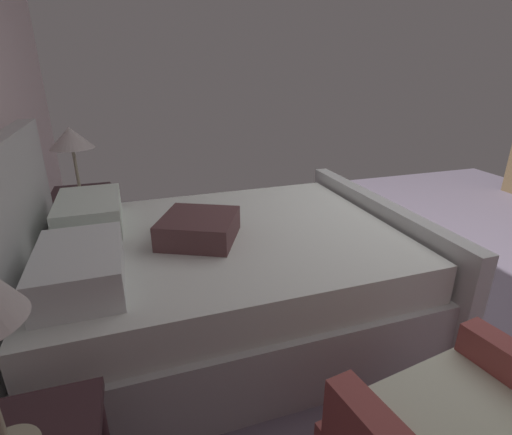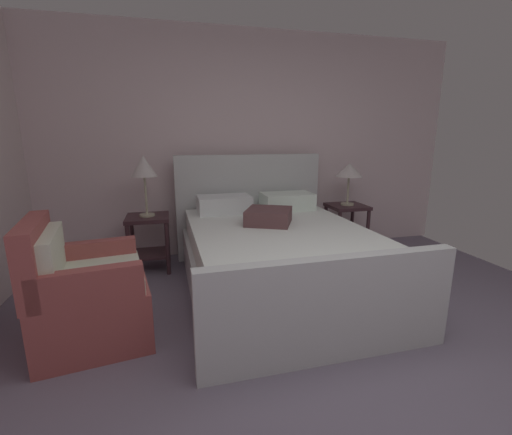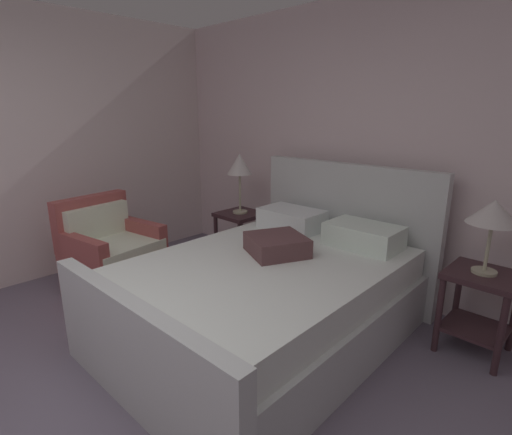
# 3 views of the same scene
# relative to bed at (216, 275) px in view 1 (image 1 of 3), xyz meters

# --- Properties ---
(ground_plane) EXTENTS (5.02, 5.92, 0.02)m
(ground_plane) POSITION_rel_bed_xyz_m (0.11, -1.75, -0.36)
(ground_plane) COLOR slate
(bed) EXTENTS (1.76, 2.28, 1.22)m
(bed) POSITION_rel_bed_xyz_m (0.00, 0.00, 0.00)
(bed) COLOR silver
(bed) RESTS_ON ground
(nightstand_right) EXTENTS (0.44, 0.44, 0.60)m
(nightstand_right) POSITION_rel_bed_xyz_m (1.18, 0.83, 0.05)
(nightstand_right) COLOR #3B2429
(nightstand_right) RESTS_ON ground
(table_lamp_right) EXTENTS (0.33, 0.33, 0.51)m
(table_lamp_right) POSITION_rel_bed_xyz_m (1.18, 0.83, 0.66)
(table_lamp_right) COLOR #B7B293
(table_lamp_right) RESTS_ON nightstand_right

